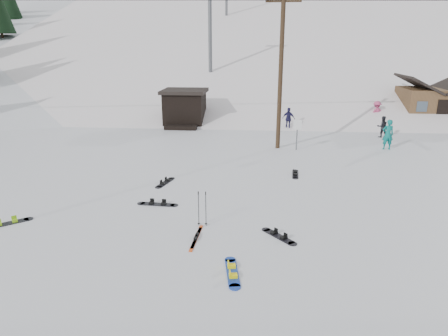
# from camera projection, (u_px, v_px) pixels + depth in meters

# --- Properties ---
(ground) EXTENTS (200.00, 200.00, 0.00)m
(ground) POSITION_uv_depth(u_px,v_px,m) (229.00, 267.00, 11.45)
(ground) COLOR white
(ground) RESTS_ON ground
(ski_slope) EXTENTS (60.00, 85.24, 65.97)m
(ski_slope) POSITION_uv_depth(u_px,v_px,m) (252.00, 156.00, 67.35)
(ski_slope) COLOR white
(ski_slope) RESTS_ON ground
(ridge_left) EXTENTS (47.54, 95.03, 58.38)m
(ridge_left) POSITION_uv_depth(u_px,v_px,m) (24.00, 157.00, 63.27)
(ridge_left) COLOR white
(ridge_left) RESTS_ON ground
(treeline_crest) EXTENTS (50.00, 6.00, 10.00)m
(treeline_crest) POSITION_uv_depth(u_px,v_px,m) (255.00, 72.00, 93.29)
(treeline_crest) COLOR black
(treeline_crest) RESTS_ON ski_slope
(utility_pole) EXTENTS (2.00, 0.26, 9.00)m
(utility_pole) POSITION_uv_depth(u_px,v_px,m) (281.00, 70.00, 23.22)
(utility_pole) COLOR #3A2819
(utility_pole) RESTS_ON ground
(trail_sign) EXTENTS (0.50, 0.09, 1.85)m
(trail_sign) POSITION_uv_depth(u_px,v_px,m) (297.00, 129.00, 23.74)
(trail_sign) COLOR #595B60
(trail_sign) RESTS_ON ground
(lift_hut) EXTENTS (3.40, 4.10, 2.75)m
(lift_hut) POSITION_uv_depth(u_px,v_px,m) (185.00, 107.00, 31.37)
(lift_hut) COLOR black
(lift_hut) RESTS_ON ground
(lift_tower_near) EXTENTS (2.20, 0.36, 8.00)m
(lift_tower_near) POSITION_uv_depth(u_px,v_px,m) (210.00, 25.00, 37.99)
(lift_tower_near) COLOR #595B60
(lift_tower_near) RESTS_ON ski_slope
(cabin) EXTENTS (5.39, 4.40, 3.77)m
(cabin) POSITION_uv_depth(u_px,v_px,m) (433.00, 103.00, 32.65)
(cabin) COLOR brown
(cabin) RESTS_ON ground
(hero_snowboard) EXTENTS (0.54, 1.70, 0.12)m
(hero_snowboard) POSITION_uv_depth(u_px,v_px,m) (232.00, 272.00, 11.11)
(hero_snowboard) COLOR #1B40B3
(hero_snowboard) RESTS_ON ground
(hero_skis) EXTENTS (0.20, 1.87, 0.10)m
(hero_skis) POSITION_uv_depth(u_px,v_px,m) (196.00, 237.00, 13.12)
(hero_skis) COLOR #C74214
(hero_skis) RESTS_ON ground
(ski_poles) EXTENTS (0.35, 0.09, 1.26)m
(ski_poles) POSITION_uv_depth(u_px,v_px,m) (202.00, 208.00, 13.87)
(ski_poles) COLOR black
(ski_poles) RESTS_ON ground
(board_scatter_a) EXTENTS (1.67, 0.39, 0.12)m
(board_scatter_a) POSITION_uv_depth(u_px,v_px,m) (158.00, 204.00, 15.86)
(board_scatter_a) COLOR black
(board_scatter_a) RESTS_ON ground
(board_scatter_b) EXTENTS (0.63, 1.56, 0.11)m
(board_scatter_b) POSITION_uv_depth(u_px,v_px,m) (165.00, 182.00, 18.34)
(board_scatter_b) COLOR black
(board_scatter_b) RESTS_ON ground
(board_scatter_c) EXTENTS (1.39, 1.21, 0.12)m
(board_scatter_c) POSITION_uv_depth(u_px,v_px,m) (7.00, 223.00, 14.15)
(board_scatter_c) COLOR black
(board_scatter_c) RESTS_ON ground
(board_scatter_d) EXTENTS (1.12, 1.24, 0.11)m
(board_scatter_d) POSITION_uv_depth(u_px,v_px,m) (279.00, 236.00, 13.21)
(board_scatter_d) COLOR black
(board_scatter_d) RESTS_ON ground
(board_scatter_f) EXTENTS (0.38, 1.52, 0.11)m
(board_scatter_f) POSITION_uv_depth(u_px,v_px,m) (295.00, 174.00, 19.55)
(board_scatter_f) COLOR black
(board_scatter_f) RESTS_ON ground
(skier_teal) EXTENTS (0.69, 0.47, 1.83)m
(skier_teal) POSITION_uv_depth(u_px,v_px,m) (388.00, 134.00, 24.01)
(skier_teal) COLOR #0A6D69
(skier_teal) RESTS_ON ground
(skier_dark) EXTENTS (0.73, 0.58, 1.45)m
(skier_dark) POSITION_uv_depth(u_px,v_px,m) (382.00, 127.00, 27.21)
(skier_dark) COLOR black
(skier_dark) RESTS_ON ground
(skier_pink) EXTENTS (1.36, 1.12, 1.84)m
(skier_pink) POSITION_uv_depth(u_px,v_px,m) (376.00, 113.00, 31.64)
(skier_pink) COLOR #B9416F
(skier_pink) RESTS_ON ground
(skier_navy) EXTENTS (1.04, 0.76, 1.64)m
(skier_navy) POSITION_uv_depth(u_px,v_px,m) (289.00, 119.00, 29.63)
(skier_navy) COLOR #1C1940
(skier_navy) RESTS_ON ground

